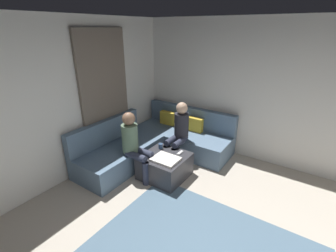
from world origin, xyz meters
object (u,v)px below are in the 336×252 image
(coffee_mug, at_px, (161,146))
(person_on_couch_side, at_px, (134,143))
(ottoman, at_px, (165,166))
(sectional_couch, at_px, (157,143))
(game_remote, at_px, (180,153))
(person_on_couch_back, at_px, (179,131))

(coffee_mug, height_order, person_on_couch_side, person_on_couch_side)
(ottoman, xyz_separation_m, coffee_mug, (-0.22, 0.18, 0.26))
(sectional_couch, bearing_deg, game_remote, -23.09)
(game_remote, relative_size, person_on_couch_side, 0.12)
(sectional_couch, distance_m, person_on_couch_side, 0.92)
(coffee_mug, distance_m, game_remote, 0.40)
(sectional_couch, height_order, coffee_mug, sectional_couch)
(sectional_couch, bearing_deg, person_on_couch_side, -79.91)
(coffee_mug, bearing_deg, sectional_couch, 134.87)
(game_remote, bearing_deg, person_on_couch_side, -140.71)
(coffee_mug, distance_m, person_on_couch_side, 0.55)
(game_remote, height_order, person_on_couch_side, person_on_couch_side)
(ottoman, bearing_deg, person_on_couch_side, -146.92)
(sectional_couch, relative_size, person_on_couch_side, 2.12)
(person_on_couch_side, bearing_deg, coffee_mug, 155.03)
(ottoman, relative_size, person_on_couch_back, 0.63)
(sectional_couch, bearing_deg, ottoman, -43.06)
(game_remote, distance_m, person_on_couch_back, 0.52)
(sectional_couch, xyz_separation_m, coffee_mug, (0.36, -0.37, 0.19))
(ottoman, relative_size, game_remote, 5.07)
(sectional_couch, bearing_deg, coffee_mug, -45.13)
(sectional_couch, bearing_deg, person_on_couch_back, 6.32)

